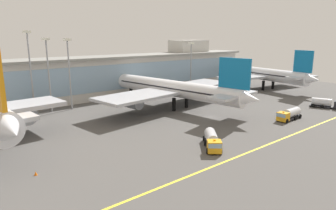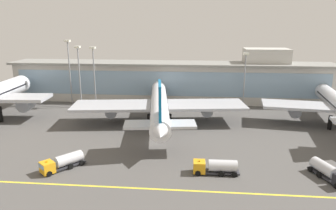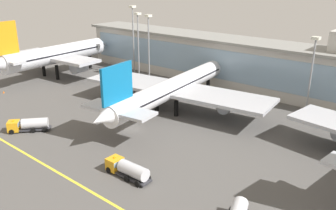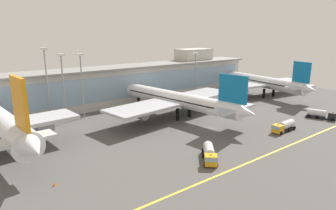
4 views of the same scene
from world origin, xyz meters
name	(u,v)px [view 4 (image 4 of 4)]	position (x,y,z in m)	size (l,w,h in m)	color
ground_plane	(211,128)	(0.00, 0.00, 0.00)	(180.00, 180.00, 0.00)	#514F4C
taxiway_centreline_stripe	(277,151)	(0.00, -22.00, 0.01)	(144.00, 0.50, 0.01)	yellow
terminal_building	(136,82)	(1.54, 44.59, 7.80)	(120.69, 14.00, 19.82)	beige
airliner_near_left	(1,124)	(-52.06, 15.26, 7.37)	(34.42, 48.67, 20.09)	black
airliner_near_right	(176,99)	(-0.71, 15.53, 5.91)	(51.45, 58.11, 16.26)	black
airliner_far_right	(264,82)	(50.68, 17.26, 6.05)	(43.41, 49.63, 16.61)	black
fuel_tanker_truck	(283,126)	(13.87, -14.94, 1.51)	(9.09, 3.04, 2.90)	black
baggage_tug_near	(210,154)	(-16.92, -15.88, 1.51)	(7.72, 8.45, 2.90)	black
service_truck_far	(322,114)	(35.54, -15.55, 1.51)	(5.54, 9.32, 2.90)	black
apron_light_mast_west	(195,67)	(26.31, 35.51, 12.95)	(1.80, 1.80, 19.16)	gray
apron_light_mast_centre	(46,74)	(-35.58, 35.96, 15.18)	(1.80, 1.80, 23.13)	gray
apron_light_mast_east	(63,77)	(-31.32, 34.04, 14.11)	(1.80, 1.80, 21.20)	gray
apron_light_mast_far_east	(81,76)	(-25.61, 33.09, 14.00)	(1.80, 1.80, 21.02)	gray
safety_cone	(54,184)	(-47.66, -6.22, 0.32)	(0.51, 0.51, 0.64)	orange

